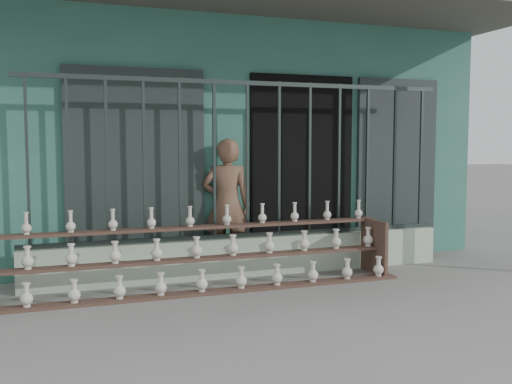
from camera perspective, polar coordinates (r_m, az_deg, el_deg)
name	(u,v)px	position (r m, az deg, el deg)	size (l,w,h in m)	color
ground	(291,305)	(5.54, 3.49, -11.19)	(60.00, 60.00, 0.00)	slate
workshop_building	(191,138)	(9.37, -6.55, 5.36)	(7.40, 6.60, 3.21)	#316859
parapet_wall	(247,256)	(6.67, -0.86, -6.44)	(5.00, 0.20, 0.45)	#B1CBAE
security_fence	(247,160)	(6.55, -0.87, 3.25)	(5.00, 0.04, 1.80)	#283330
shelf_rack	(196,255)	(6.07, -6.00, -6.32)	(4.50, 0.68, 0.85)	brown
elderly_woman	(227,205)	(6.86, -2.94, -1.31)	(0.58, 0.38, 1.59)	brown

